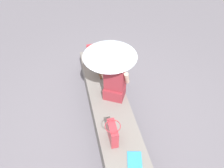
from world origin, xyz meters
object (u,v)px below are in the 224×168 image
at_px(magazine, 135,161).
at_px(parasol, 110,51).
at_px(person_seated, 115,80).
at_px(shoulder_bag_spare, 103,67).
at_px(tote_bag_canvas, 113,133).
at_px(handbag_black, 92,54).

bearing_deg(magazine, parasol, -163.99).
distance_m(person_seated, magazine, 1.30).
relative_size(shoulder_bag_spare, magazine, 1.29).
height_order(person_seated, tote_bag_canvas, person_seated).
bearing_deg(shoulder_bag_spare, person_seated, 6.71).
bearing_deg(person_seated, magazine, -0.62).
bearing_deg(tote_bag_canvas, parasol, 169.48).
height_order(shoulder_bag_spare, magazine, shoulder_bag_spare).
bearing_deg(tote_bag_canvas, magazine, 28.04).
relative_size(parasol, tote_bag_canvas, 3.17).
xyz_separation_m(parasol, shoulder_bag_spare, (-0.54, -0.01, -0.77)).
bearing_deg(parasol, handbag_black, -171.91).
height_order(handbag_black, tote_bag_canvas, tote_bag_canvas).
bearing_deg(parasol, magazine, 2.23).
distance_m(parasol, handbag_black, 1.28).
xyz_separation_m(person_seated, parasol, (-0.05, -0.06, 0.56)).
bearing_deg(parasol, person_seated, 51.60).
xyz_separation_m(handbag_black, shoulder_bag_spare, (0.45, 0.14, 0.01)).
xyz_separation_m(shoulder_bag_spare, magazine, (1.84, 0.06, -0.17)).
xyz_separation_m(handbag_black, tote_bag_canvas, (1.89, -0.02, 0.01)).
bearing_deg(handbag_black, tote_bag_canvas, -0.72).
bearing_deg(parasol, tote_bag_canvas, -10.52).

